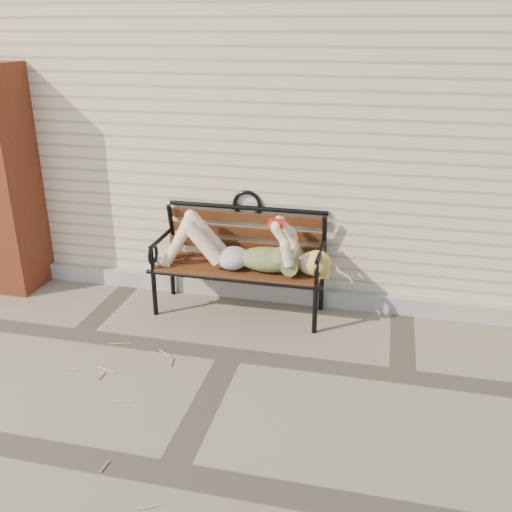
# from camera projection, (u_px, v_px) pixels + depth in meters

# --- Properties ---
(ground) EXTENTS (80.00, 80.00, 0.00)m
(ground) POSITION_uv_depth(u_px,v_px,m) (231.00, 354.00, 4.25)
(ground) COLOR #776D5C
(ground) RESTS_ON ground
(house_wall) EXTENTS (8.00, 4.00, 3.00)m
(house_wall) POSITION_uv_depth(u_px,v_px,m) (300.00, 100.00, 6.39)
(house_wall) COLOR beige
(house_wall) RESTS_ON ground
(foundation_strip) EXTENTS (8.00, 0.10, 0.15)m
(foundation_strip) POSITION_uv_depth(u_px,v_px,m) (260.00, 291.00, 5.10)
(foundation_strip) COLOR #9D968D
(foundation_strip) RESTS_ON ground
(brick_pillar) EXTENTS (0.50, 0.50, 2.00)m
(brick_pillar) POSITION_uv_depth(u_px,v_px,m) (1.00, 181.00, 5.03)
(brick_pillar) COLOR #A54225
(brick_pillar) RESTS_ON ground
(garden_bench) EXTENTS (1.53, 0.61, 0.99)m
(garden_bench) POSITION_uv_depth(u_px,v_px,m) (241.00, 247.00, 4.76)
(garden_bench) COLOR black
(garden_bench) RESTS_ON ground
(reading_woman) EXTENTS (1.45, 0.33, 0.45)m
(reading_woman) POSITION_uv_depth(u_px,v_px,m) (239.00, 249.00, 4.63)
(reading_woman) COLOR #0A384B
(reading_woman) RESTS_ON ground
(straw_scatter) EXTENTS (2.26, 1.80, 0.01)m
(straw_scatter) POSITION_uv_depth(u_px,v_px,m) (11.00, 386.00, 3.87)
(straw_scatter) COLOR tan
(straw_scatter) RESTS_ON ground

